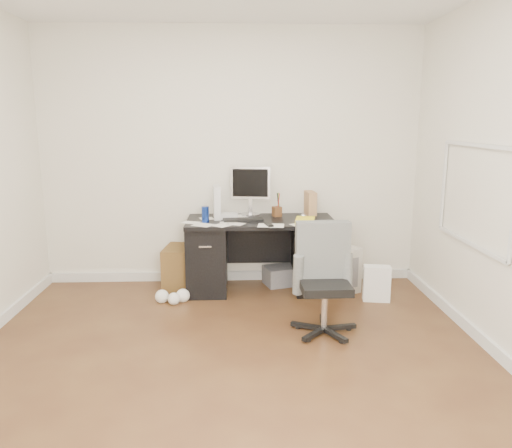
% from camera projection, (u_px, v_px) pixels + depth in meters
% --- Properties ---
extents(ground, '(4.00, 4.00, 0.00)m').
position_uv_depth(ground, '(230.00, 366.00, 3.61)').
color(ground, '#442615').
rests_on(ground, ground).
extents(room_shell, '(4.02, 4.02, 2.71)m').
position_uv_depth(room_shell, '(232.00, 134.00, 3.30)').
color(room_shell, silver).
rests_on(room_shell, ground).
extents(desk, '(1.50, 0.70, 0.75)m').
position_uv_depth(desk, '(261.00, 253.00, 5.16)').
color(desk, black).
rests_on(desk, ground).
extents(loose_papers, '(1.10, 0.60, 0.00)m').
position_uv_depth(loose_papers, '(241.00, 221.00, 5.02)').
color(loose_papers, white).
rests_on(loose_papers, desk).
extents(lcd_monitor, '(0.45, 0.30, 0.53)m').
position_uv_depth(lcd_monitor, '(250.00, 191.00, 5.25)').
color(lcd_monitor, silver).
rests_on(lcd_monitor, desk).
extents(keyboard, '(0.41, 0.18, 0.02)m').
position_uv_depth(keyboard, '(243.00, 220.00, 5.02)').
color(keyboard, black).
rests_on(keyboard, desk).
extents(computer_mouse, '(0.07, 0.07, 0.06)m').
position_uv_depth(computer_mouse, '(303.00, 216.00, 5.09)').
color(computer_mouse, silver).
rests_on(computer_mouse, desk).
extents(travel_mug, '(0.08, 0.08, 0.16)m').
position_uv_depth(travel_mug, '(205.00, 215.00, 4.92)').
color(travel_mug, navy).
rests_on(travel_mug, desk).
extents(white_binder, '(0.16, 0.30, 0.33)m').
position_uv_depth(white_binder, '(217.00, 202.00, 5.14)').
color(white_binder, silver).
rests_on(white_binder, desk).
extents(magazine_file, '(0.14, 0.24, 0.27)m').
position_uv_depth(magazine_file, '(310.00, 204.00, 5.21)').
color(magazine_file, olive).
rests_on(magazine_file, desk).
extents(pen_cup, '(0.13, 0.13, 0.25)m').
position_uv_depth(pen_cup, '(277.00, 205.00, 5.23)').
color(pen_cup, '#5A3019').
rests_on(pen_cup, desk).
extents(yellow_book, '(0.24, 0.29, 0.04)m').
position_uv_depth(yellow_book, '(306.00, 221.00, 4.92)').
color(yellow_book, yellow).
rests_on(yellow_book, desk).
extents(paper_remote, '(0.28, 0.23, 0.02)m').
position_uv_depth(paper_remote, '(271.00, 225.00, 4.79)').
color(paper_remote, white).
rests_on(paper_remote, desk).
extents(office_chair, '(0.53, 0.53, 0.92)m').
position_uv_depth(office_chair, '(325.00, 280.00, 4.09)').
color(office_chair, '#4E514F').
rests_on(office_chair, ground).
extents(pc_tower, '(0.38, 0.51, 0.47)m').
position_uv_depth(pc_tower, '(340.00, 266.00, 5.25)').
color(pc_tower, beige).
rests_on(pc_tower, ground).
extents(shopping_bag, '(0.29, 0.23, 0.35)m').
position_uv_depth(shopping_bag, '(377.00, 283.00, 4.89)').
color(shopping_bag, white).
rests_on(shopping_bag, ground).
extents(wicker_basket, '(0.49, 0.49, 0.45)m').
position_uv_depth(wicker_basket, '(187.00, 268.00, 5.23)').
color(wicker_basket, '#533A19').
rests_on(wicker_basket, ground).
extents(desk_printer, '(0.40, 0.36, 0.20)m').
position_uv_depth(desk_printer, '(281.00, 276.00, 5.38)').
color(desk_printer, slate).
rests_on(desk_printer, ground).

